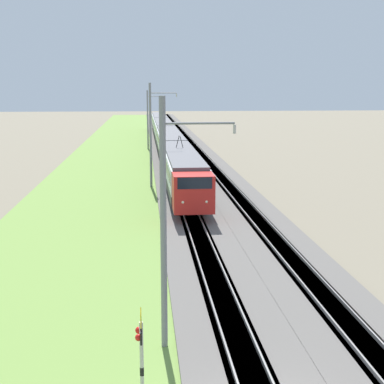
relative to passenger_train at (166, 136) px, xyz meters
The scene contains 10 objects.
ballast_main 14.93m from the passenger_train, behind, with size 240.00×4.40×0.30m.
ballast_adjacent 15.57m from the passenger_train, 163.46° to the right, with size 240.00×4.40×0.30m.
track_main 14.93m from the passenger_train, behind, with size 240.00×1.57×0.45m.
track_adjacent 15.56m from the passenger_train, 163.46° to the right, with size 240.00×1.57×0.45m.
grass_verge 16.42m from the passenger_train, 155.33° to the left, with size 240.00×12.96×0.12m.
passenger_train is the anchor object (origin of this frame).
crossing_signal_near 63.43m from the passenger_train, behind, with size 0.70×0.23×3.09m.
catenary_mast_near 59.79m from the passenger_train, behind, with size 0.22×2.56×8.90m.
catenary_mast_mid 28.58m from the passenger_train, behind, with size 0.22×2.56×9.58m.
catenary_mast_far 4.54m from the passenger_train, 40.32° to the left, with size 0.22×2.56×8.75m.
Camera 1 is at (-12.54, 3.22, 9.15)m, focal length 50.00 mm.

